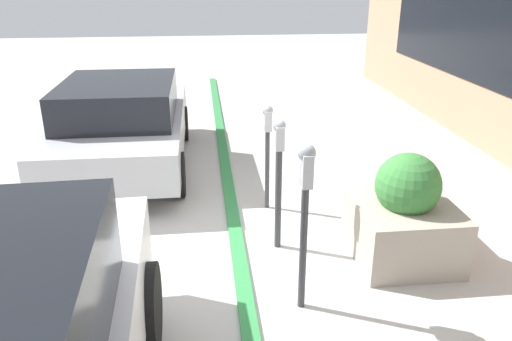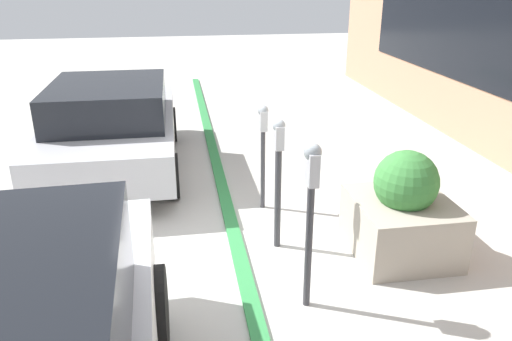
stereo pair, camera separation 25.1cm
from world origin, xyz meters
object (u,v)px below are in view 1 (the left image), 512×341
parking_meter_middle (268,138)px  parked_car_middle (122,123)px  parking_meter_nearest (305,198)px  planter_box (404,217)px  parking_meter_second (279,168)px

parking_meter_middle → parked_car_middle: bearing=50.0°
parking_meter_nearest → planter_box: bearing=-59.1°
parking_meter_second → parked_car_middle: 3.40m
parking_meter_second → parking_meter_middle: 1.01m
planter_box → parking_meter_middle: bearing=43.6°
parking_meter_middle → parked_car_middle: 2.67m
parking_meter_second → planter_box: 1.44m
parking_meter_nearest → planter_box: (0.75, -1.25, -0.64)m
parking_meter_nearest → parking_meter_middle: 2.12m
parking_meter_middle → planter_box: (-1.36, -1.29, -0.49)m
parking_meter_nearest → planter_box: size_ratio=1.34×
planter_box → parked_car_middle: 4.54m
planter_box → parked_car_middle: parked_car_middle is taller
planter_box → parking_meter_nearest: bearing=120.9°
parked_car_middle → planter_box: bearing=-132.5°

